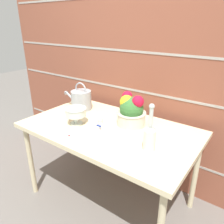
# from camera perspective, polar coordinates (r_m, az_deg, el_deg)

# --- Properties ---
(ground_plane) EXTENTS (12.00, 12.00, 0.00)m
(ground_plane) POSITION_cam_1_polar(r_m,az_deg,el_deg) (2.19, -0.68, -21.58)
(ground_plane) COLOR slate
(brick_wall) EXTENTS (3.60, 0.08, 2.20)m
(brick_wall) POSITION_cam_1_polar(r_m,az_deg,el_deg) (2.07, 8.17, 10.38)
(brick_wall) COLOR brown
(brick_wall) RESTS_ON ground_plane
(patio_table) EXTENTS (1.39, 0.82, 0.74)m
(patio_table) POSITION_cam_1_polar(r_m,az_deg,el_deg) (1.79, -0.78, -5.78)
(patio_table) COLOR beige
(patio_table) RESTS_ON ground_plane
(watering_can) EXTENTS (0.34, 0.19, 0.27)m
(watering_can) POSITION_cam_1_polar(r_m,az_deg,el_deg) (2.12, -8.09, 3.20)
(watering_can) COLOR #9EA3A8
(watering_can) RESTS_ON patio_table
(crystal_pedestal_bowl) EXTENTS (0.18, 0.18, 0.14)m
(crystal_pedestal_bowl) POSITION_cam_1_polar(r_m,az_deg,el_deg) (1.80, -9.43, -0.19)
(crystal_pedestal_bowl) COLOR silver
(crystal_pedestal_bowl) RESTS_ON patio_table
(flower_planter) EXTENTS (0.24, 0.24, 0.27)m
(flower_planter) POSITION_cam_1_polar(r_m,az_deg,el_deg) (1.76, 5.02, 0.30)
(flower_planter) COLOR beige
(flower_planter) RESTS_ON patio_table
(glass_decanter) EXTENTS (0.08, 0.08, 0.33)m
(glass_decanter) POSITION_cam_1_polar(r_m,az_deg,el_deg) (1.44, 9.82, -6.07)
(glass_decanter) COLOR silver
(glass_decanter) RESTS_ON patio_table
(figurine_vase) EXTENTS (0.07, 0.07, 0.17)m
(figurine_vase) POSITION_cam_1_polar(r_m,az_deg,el_deg) (1.57, -3.04, -4.71)
(figurine_vase) COLOR white
(figurine_vase) RESTS_ON patio_table
(fallen_petal) EXTENTS (0.01, 0.01, 0.01)m
(fallen_petal) POSITION_cam_1_polar(r_m,az_deg,el_deg) (1.66, -11.17, -6.05)
(fallen_petal) COLOR red
(fallen_petal) RESTS_ON patio_table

